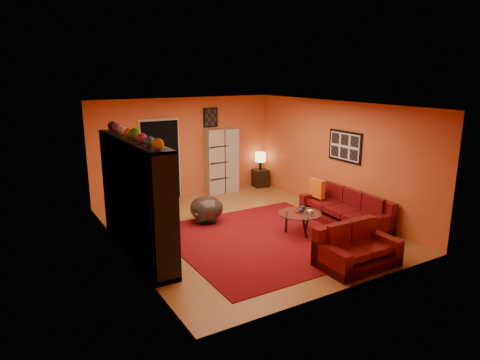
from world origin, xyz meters
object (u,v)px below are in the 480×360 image
entertainment_unit (136,197)px  coffee_table (300,215)px  loveseat (354,249)px  side_table (260,178)px  sofa (347,211)px  bowl_chair (207,209)px  storage_cabinet (222,161)px  tv (138,200)px  table_lamp (261,157)px

entertainment_unit → coffee_table: bearing=-14.5°
loveseat → side_table: bearing=-15.5°
sofa → bowl_chair: size_ratio=2.98×
entertainment_unit → sofa: 4.55m
sofa → storage_cabinet: bearing=110.5°
side_table → sofa: bearing=-91.1°
tv → side_table: size_ratio=1.73×
entertainment_unit → table_lamp: (4.48, 2.74, -0.19)m
entertainment_unit → tv: size_ratio=3.47×
side_table → storage_cabinet: bearing=177.2°
storage_cabinet → side_table: (1.23, -0.06, -0.63)m
tv → table_lamp: tv is taller
coffee_table → storage_cabinet: size_ratio=0.50×
entertainment_unit → loveseat: (3.03, -2.42, -0.76)m
storage_cabinet → side_table: size_ratio=3.50×
tv → loveseat: (2.98, -2.47, -0.68)m
storage_cabinet → tv: bearing=-133.9°
side_table → table_lamp: 0.61m
loveseat → sofa: bearing=-41.0°
loveseat → table_lamp: (1.45, 5.16, 0.57)m
entertainment_unit → storage_cabinet: 4.30m
tv → coffee_table: tv is taller
tv → table_lamp: size_ratio=1.73×
entertainment_unit → sofa: size_ratio=1.38×
bowl_chair → table_lamp: size_ratio=1.46×
tv → loveseat: tv is taller
sofa → coffee_table: size_ratio=2.47×
bowl_chair → side_table: bowl_chair is taller
storage_cabinet → bowl_chair: bearing=-120.6°
tv → sofa: size_ratio=0.40×
coffee_table → bowl_chair: (-1.33, 1.58, -0.08)m
entertainment_unit → side_table: 5.31m
storage_cabinet → loveseat: bearing=-87.1°
entertainment_unit → bowl_chair: size_ratio=4.11×
coffee_table → bowl_chair: bowl_chair is taller
coffee_table → storage_cabinet: 3.64m
sofa → loveseat: same height
coffee_table → side_table: 3.80m
entertainment_unit → side_table: (4.48, 2.74, -0.80)m
storage_cabinet → bowl_chair: storage_cabinet is taller
loveseat → bowl_chair: size_ratio=1.86×
loveseat → bowl_chair: (-1.24, 3.20, 0.03)m
sofa → table_lamp: table_lamp is taller
tv → bowl_chair: 1.99m
entertainment_unit → loveseat: size_ratio=2.21×
sofa → side_table: (0.07, 3.58, -0.04)m
tv → side_table: (4.43, 2.70, -0.72)m
tv → bowl_chair: bearing=-67.1°
entertainment_unit → sofa: bearing=-10.8°
coffee_table → bowl_chair: 2.07m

